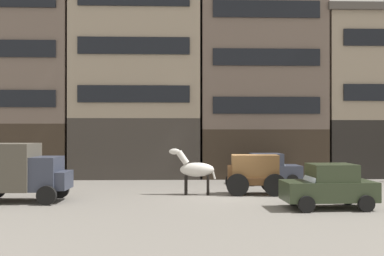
{
  "coord_description": "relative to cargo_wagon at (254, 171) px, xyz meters",
  "views": [
    {
      "loc": [
        -2.63,
        -20.8,
        3.22
      ],
      "look_at": [
        -1.93,
        1.96,
        3.33
      ],
      "focal_mm": 39.93,
      "sensor_mm": 36.0,
      "label": 1
    }
  ],
  "objects": [
    {
      "name": "ground_plane",
      "position": [
        -1.13,
        -0.46,
        -1.15
      ],
      "size": [
        120.0,
        120.0,
        0.0
      ],
      "primitive_type": "plane",
      "color": "slate"
    },
    {
      "name": "building_far_left",
      "position": [
        -14.52,
        9.33,
        7.36
      ],
      "size": [
        7.38,
        6.59,
        16.92
      ],
      "color": "#33281E",
      "rests_on": "ground_plane"
    },
    {
      "name": "building_center_left",
      "position": [
        -6.65,
        9.33,
        7.37
      ],
      "size": [
        9.06,
        6.59,
        16.95
      ],
      "color": "#38332D",
      "rests_on": "ground_plane"
    },
    {
      "name": "building_center_right",
      "position": [
        1.95,
        9.32,
        7.04
      ],
      "size": [
        8.83,
        6.59,
        16.3
      ],
      "color": "#33281E",
      "rests_on": "ground_plane"
    },
    {
      "name": "building_far_right",
      "position": [
        10.98,
        9.33,
        4.69
      ],
      "size": [
        9.95,
        6.59,
        11.6
      ],
      "color": "black",
      "rests_on": "ground_plane"
    },
    {
      "name": "cargo_wagon",
      "position": [
        0.0,
        0.0,
        0.0
      ],
      "size": [
        3.0,
        1.71,
        1.98
      ],
      "color": "brown",
      "rests_on": "ground_plane"
    },
    {
      "name": "draft_horse",
      "position": [
        -2.95,
        0.0,
        0.12
      ],
      "size": [
        2.35,
        0.73,
        2.3
      ],
      "color": "beige",
      "rests_on": "ground_plane"
    },
    {
      "name": "delivery_truck_near",
      "position": [
        -11.06,
        -1.85,
        0.28
      ],
      "size": [
        4.39,
        2.21,
        2.62
      ],
      "color": "#333847",
      "rests_on": "ground_plane"
    },
    {
      "name": "sedan_dark",
      "position": [
        2.41,
        -3.94,
        -0.23
      ],
      "size": [
        3.76,
        1.98,
        1.83
      ],
      "color": "#2D3823",
      "rests_on": "ground_plane"
    },
    {
      "name": "sedan_light",
      "position": [
        1.55,
        3.95,
        -0.23
      ],
      "size": [
        3.74,
        1.94,
        1.83
      ],
      "color": "#333847",
      "rests_on": "ground_plane"
    }
  ]
}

